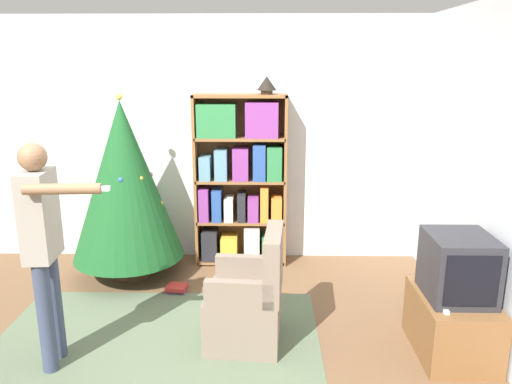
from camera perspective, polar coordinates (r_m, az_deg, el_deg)
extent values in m
plane|color=brown|center=(3.87, -8.96, -18.96)|extent=(14.00, 14.00, 0.00)
cube|color=silver|center=(5.45, -5.61, 5.84)|extent=(8.00, 0.10, 2.60)
cube|color=#56664C|center=(4.05, -11.66, -17.35)|extent=(2.55, 1.95, 0.01)
cube|color=brown|center=(5.32, -6.80, 1.25)|extent=(0.03, 0.32, 1.81)
cube|color=brown|center=(5.27, 3.32, 1.21)|extent=(0.03, 0.32, 1.81)
cube|color=brown|center=(5.14, -1.84, 10.94)|extent=(0.96, 0.32, 0.03)
cube|color=brown|center=(5.42, -1.68, 1.61)|extent=(0.96, 0.01, 1.81)
cube|color=brown|center=(5.54, -1.69, -7.60)|extent=(0.93, 0.32, 0.03)
cube|color=#232328|center=(5.48, -5.26, -5.95)|extent=(0.16, 0.26, 0.32)
cube|color=gold|center=(5.47, -3.06, -6.33)|extent=(0.17, 0.27, 0.25)
cube|color=beige|center=(5.43, -0.46, -5.75)|extent=(0.16, 0.25, 0.38)
cube|color=#2D7A42|center=(5.45, 1.76, -6.30)|extent=(0.20, 0.25, 0.27)
cube|color=brown|center=(5.39, -1.73, -3.22)|extent=(0.93, 0.32, 0.03)
cube|color=#843889|center=(5.33, -5.90, -1.36)|extent=(0.10, 0.24, 0.35)
cube|color=#284C93|center=(5.33, -4.44, -1.39)|extent=(0.10, 0.27, 0.34)
cube|color=beige|center=(5.33, -3.09, -1.89)|extent=(0.09, 0.26, 0.25)
cube|color=#232328|center=(5.32, -1.63, -1.64)|extent=(0.08, 0.26, 0.30)
cube|color=#843889|center=(5.30, -0.32, -1.89)|extent=(0.11, 0.23, 0.26)
cube|color=orange|center=(5.29, 0.95, -1.28)|extent=(0.08, 0.25, 0.37)
cube|color=orange|center=(5.30, 2.34, -1.90)|extent=(0.11, 0.23, 0.26)
cube|color=brown|center=(5.27, -1.76, 1.39)|extent=(0.93, 0.32, 0.03)
cube|color=#5B899E|center=(5.26, -5.76, 2.84)|extent=(0.11, 0.29, 0.25)
cube|color=#5B899E|center=(5.22, -3.97, 3.20)|extent=(0.13, 0.27, 0.32)
cube|color=#843889|center=(5.22, -1.75, 3.29)|extent=(0.16, 0.29, 0.33)
cube|color=#284C93|center=(5.18, 0.38, 3.44)|extent=(0.13, 0.23, 0.37)
cube|color=#2D7A42|center=(5.20, 2.10, 3.35)|extent=(0.15, 0.27, 0.35)
cube|color=brown|center=(5.18, -1.80, 6.19)|extent=(0.93, 0.32, 0.03)
cube|color=#2D7A42|center=(5.14, -4.52, 8.14)|extent=(0.39, 0.23, 0.34)
cube|color=#843889|center=(5.11, 0.66, 8.25)|extent=(0.33, 0.22, 0.36)
cube|color=brown|center=(4.12, 21.46, -13.90)|extent=(0.52, 0.74, 0.46)
cube|color=#28282D|center=(3.93, 22.09, -7.89)|extent=(0.45, 0.50, 0.47)
cube|color=black|center=(3.71, 23.47, -9.36)|extent=(0.37, 0.01, 0.37)
cube|color=white|center=(3.78, 20.70, -12.40)|extent=(0.04, 0.12, 0.02)
cylinder|color=#4C3323|center=(5.34, -14.11, -8.74)|extent=(0.36, 0.36, 0.10)
cylinder|color=brown|center=(5.30, -14.18, -7.65)|extent=(0.08, 0.08, 0.12)
cone|color=#195123|center=(5.04, -14.78, 1.25)|extent=(1.10, 1.10, 1.56)
sphere|color=#B74C93|center=(5.16, -18.16, -0.86)|extent=(0.06, 0.06, 0.06)
sphere|color=#B74C93|center=(5.40, -18.25, -3.41)|extent=(0.07, 0.07, 0.07)
sphere|color=red|center=(5.21, -13.72, 3.00)|extent=(0.05, 0.05, 0.05)
sphere|color=gold|center=(5.03, -10.86, -1.28)|extent=(0.05, 0.05, 0.05)
sphere|color=#335BB2|center=(5.16, -14.25, 4.36)|extent=(0.05, 0.05, 0.05)
sphere|color=#335BB2|center=(4.80, -15.22, 1.34)|extent=(0.05, 0.05, 0.05)
sphere|color=#B74C93|center=(5.06, -12.02, 1.92)|extent=(0.06, 0.06, 0.06)
sphere|color=gold|center=(4.85, -13.01, 1.53)|extent=(0.04, 0.04, 0.04)
sphere|color=#E5CC4C|center=(4.92, -15.40, 10.47)|extent=(0.07, 0.07, 0.07)
cube|color=#7A6B5B|center=(3.99, -1.45, -14.07)|extent=(0.60, 0.60, 0.42)
cube|color=#7A6B5B|center=(3.78, 2.01, -8.10)|extent=(0.16, 0.57, 0.50)
cube|color=#7A6B5B|center=(4.07, -1.06, -8.62)|extent=(0.51, 0.12, 0.20)
cube|color=#7A6B5B|center=(3.64, -1.94, -11.60)|extent=(0.51, 0.12, 0.20)
cylinder|color=#38425B|center=(4.00, -22.03, -11.96)|extent=(0.11, 0.11, 0.82)
cylinder|color=#38425B|center=(3.85, -22.90, -13.13)|extent=(0.11, 0.11, 0.82)
cube|color=gray|center=(3.67, -23.54, -2.48)|extent=(0.20, 0.33, 0.61)
cylinder|color=#8C6647|center=(3.86, -22.48, -2.05)|extent=(0.07, 0.07, 0.49)
cylinder|color=#8C6647|center=(3.35, -21.28, 0.32)|extent=(0.48, 0.10, 0.07)
cube|color=white|center=(3.28, -17.30, 0.38)|extent=(0.11, 0.04, 0.03)
sphere|color=#8C6647|center=(3.58, -24.19, 3.66)|extent=(0.19, 0.19, 0.19)
cylinder|color=#473828|center=(5.13, 1.23, 11.33)|extent=(0.12, 0.12, 0.04)
cone|color=black|center=(5.13, 1.23, 12.33)|extent=(0.20, 0.20, 0.14)
cube|color=#843889|center=(4.92, -9.03, -10.99)|extent=(0.17, 0.14, 0.03)
cube|color=#B22D28|center=(4.90, -9.07, -10.69)|extent=(0.21, 0.18, 0.04)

